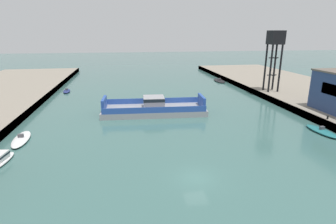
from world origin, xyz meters
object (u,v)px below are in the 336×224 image
object	(u,v)px
moored_boat_mid_left	(321,131)
moored_boat_far_left	(0,160)
moored_boat_near_left	(67,91)
chain_ferry	(154,108)
crane_tower	(275,44)
moored_boat_near_right	(219,81)
moored_boat_mid_right	(21,139)

from	to	relation	value
moored_boat_mid_left	moored_boat_far_left	distance (m)	45.58
moored_boat_near_left	chain_ferry	bearing A→B (deg)	-48.52
moored_boat_mid_left	crane_tower	xyz separation A→B (m)	(5.40, 25.33, 12.21)
moored_boat_near_left	moored_boat_near_right	world-z (taller)	moored_boat_near_left
moored_boat_mid_right	crane_tower	bearing A→B (deg)	22.67
chain_ferry	moored_boat_near_right	xyz separation A→B (m)	(25.03, 32.57, -0.79)
moored_boat_mid_left	moored_boat_far_left	size ratio (longest dim) A/B	1.07
moored_boat_near_right	moored_boat_mid_right	bearing A→B (deg)	-136.44
moored_boat_near_left	moored_boat_far_left	distance (m)	41.40
moored_boat_mid_left	moored_boat_mid_right	xyz separation A→B (m)	(-45.46, 4.09, -0.00)
moored_boat_near_right	moored_boat_far_left	bearing A→B (deg)	-132.08
moored_boat_mid_left	moored_boat_near_right	bearing A→B (deg)	89.76
moored_boat_near_left	moored_boat_mid_right	distance (m)	34.22
moored_boat_mid_right	chain_ferry	bearing A→B (deg)	27.73
moored_boat_mid_left	crane_tower	world-z (taller)	crane_tower
moored_boat_far_left	moored_boat_mid_left	bearing A→B (deg)	3.88
moored_boat_near_right	moored_boat_mid_left	xyz separation A→B (m)	(-0.20, -47.51, 0.05)
chain_ferry	moored_boat_mid_right	size ratio (longest dim) A/B	2.89
moored_boat_near_left	crane_tower	size ratio (longest dim) A/B	0.38
chain_ferry	moored_boat_near_left	bearing A→B (deg)	131.48
chain_ferry	moored_boat_mid_right	xyz separation A→B (m)	(-20.63, -10.85, -0.74)
moored_boat_near_right	crane_tower	bearing A→B (deg)	-76.80
chain_ferry	moored_boat_near_left	world-z (taller)	chain_ferry
moored_boat_near_left	crane_tower	bearing A→B (deg)	-14.31
crane_tower	moored_boat_far_left	bearing A→B (deg)	-150.82
moored_boat_near_right	crane_tower	xyz separation A→B (m)	(5.20, -22.18, 12.27)
moored_boat_near_left	moored_boat_near_right	size ratio (longest dim) A/B	0.64
moored_boat_near_right	crane_tower	distance (m)	25.87
chain_ferry	crane_tower	distance (m)	33.97
moored_boat_mid_left	moored_boat_far_left	world-z (taller)	moored_boat_far_left
moored_boat_mid_right	crane_tower	xyz separation A→B (m)	(50.87, 21.24, 12.22)
crane_tower	moored_boat_near_left	bearing A→B (deg)	165.69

